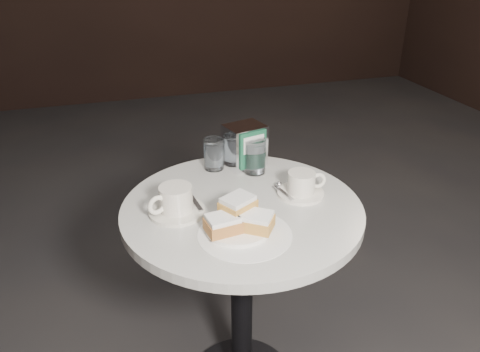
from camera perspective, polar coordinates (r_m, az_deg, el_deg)
name	(u,v)px	position (r m, az deg, el deg)	size (l,w,h in m)	color
cafe_table	(242,260)	(1.47, 0.23, -10.23)	(0.70, 0.70, 0.74)	black
sugar_spill	(245,234)	(1.23, 0.59, -7.09)	(0.25, 0.25, 0.00)	white
beignet_plate	(239,220)	(1.23, -0.17, -5.42)	(0.20, 0.20, 0.09)	white
coffee_cup_left	(176,202)	(1.32, -7.85, -3.15)	(0.21, 0.21, 0.08)	silver
coffee_cup_right	(302,185)	(1.41, 7.51, -1.11)	(0.15, 0.15, 0.07)	white
water_glass_left	(214,154)	(1.55, -3.22, 2.64)	(0.07, 0.07, 0.11)	silver
water_glass_right	(255,156)	(1.53, 1.81, 2.41)	(0.08, 0.08, 0.12)	white
napkin_dispenser	(245,146)	(1.56, 0.59, 3.70)	(0.14, 0.13, 0.14)	white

